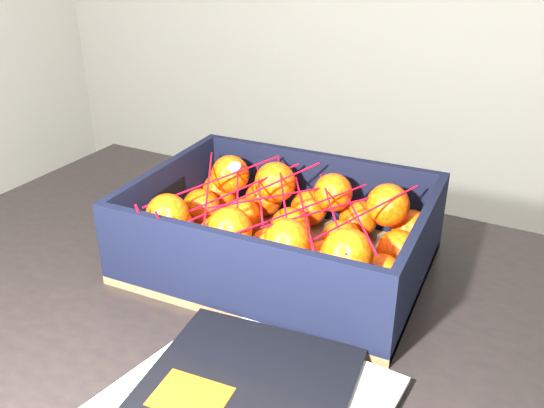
% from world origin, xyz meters
% --- Properties ---
extents(table, '(1.24, 0.86, 0.75)m').
position_xyz_m(table, '(0.19, -0.08, 0.65)').
color(table, black).
rests_on(table, ground).
extents(produce_crate, '(0.40, 0.30, 0.12)m').
position_xyz_m(produce_crate, '(0.15, 0.05, 0.79)').
color(produce_crate, olive).
rests_on(produce_crate, table).
extents(clementine_heap, '(0.38, 0.28, 0.11)m').
position_xyz_m(clementine_heap, '(0.15, 0.05, 0.81)').
color(clementine_heap, '#F13E05').
rests_on(clementine_heap, produce_crate).
extents(mesh_net, '(0.33, 0.27, 0.09)m').
position_xyz_m(mesh_net, '(0.14, 0.04, 0.85)').
color(mesh_net, red).
rests_on(mesh_net, clementine_heap).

